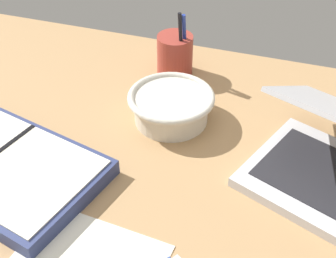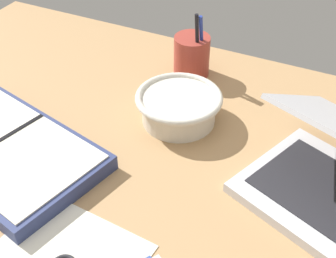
% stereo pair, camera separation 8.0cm
% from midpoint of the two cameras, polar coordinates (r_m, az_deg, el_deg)
% --- Properties ---
extents(desk_top, '(1.40, 1.00, 0.02)m').
position_cam_midpoint_polar(desk_top, '(0.80, -4.79, -8.28)').
color(desk_top, tan).
rests_on(desk_top, ground).
extents(bowl, '(0.17, 0.17, 0.06)m').
position_cam_midpoint_polar(bowl, '(0.91, -2.13, 2.77)').
color(bowl, silver).
rests_on(bowl, desk_top).
extents(pen_cup, '(0.08, 0.08, 0.16)m').
position_cam_midpoint_polar(pen_cup, '(1.05, -1.33, 8.99)').
color(pen_cup, '#9E382D').
rests_on(pen_cup, desk_top).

